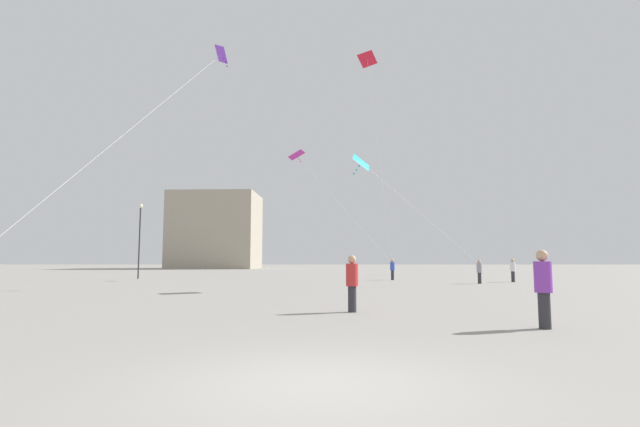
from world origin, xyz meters
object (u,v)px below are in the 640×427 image
person_in_grey (480,271)px  lamppost_west (140,230)px  person_in_white (513,269)px  kite_crimson_delta (368,65)px  kite_violet_delta (219,57)px  kite_magenta_delta (298,156)px  kite_cyan_delta (364,164)px  person_in_purple (544,285)px  building_left_hall (216,231)px  person_in_red (352,281)px  person_in_blue (393,268)px

person_in_grey → lamppost_west: 27.16m
person_in_white → kite_crimson_delta: size_ratio=0.12×
kite_crimson_delta → kite_violet_delta: bearing=-160.7°
kite_magenta_delta → kite_cyan_delta: bearing=-72.7°
person_in_grey → kite_cyan_delta: kite_cyan_delta is taller
person_in_purple → lamppost_west: size_ratio=0.29×
kite_crimson_delta → kite_magenta_delta: bearing=120.6°
person_in_purple → kite_cyan_delta: (-2.75, 14.56, 5.84)m
building_left_hall → person_in_purple: bearing=-72.1°
kite_magenta_delta → kite_cyan_delta: (4.35, -13.96, -3.55)m
kite_crimson_delta → lamppost_west: (-18.39, 8.72, -10.66)m
person_in_white → person_in_grey: bearing=-77.1°
person_in_purple → kite_crimson_delta: (-1.94, 19.80, 13.75)m
kite_crimson_delta → kite_magenta_delta: size_ratio=1.47×
person_in_red → person_in_blue: 23.08m
person_in_blue → person_in_grey: bearing=90.0°
kite_crimson_delta → person_in_purple: bearing=-84.4°
person_in_red → person_in_grey: (9.58, 16.94, -0.08)m
kite_magenta_delta → lamppost_west: bearing=180.0°
person_in_blue → kite_crimson_delta: bearing=27.9°
kite_cyan_delta → kite_violet_delta: kite_violet_delta is taller
person_in_blue → person_in_red: bearing=37.5°
person_in_blue → building_left_hall: bearing=-104.1°
person_in_red → kite_violet_delta: bearing=110.9°
person_in_purple → kite_crimson_delta: 24.19m
kite_cyan_delta → kite_violet_delta: (-8.56, 1.95, 7.00)m
person_in_purple → lamppost_west: lamppost_west is taller
kite_cyan_delta → building_left_hall: size_ratio=0.58×
person_in_purple → kite_violet_delta: bearing=160.4°
building_left_hall → lamppost_west: 46.70m
kite_violet_delta → building_left_hall: 60.28m
person_in_white → person_in_purple: bearing=-44.1°
kite_magenta_delta → kite_cyan_delta: size_ratio=1.08×
person_in_purple → person_in_white: (8.55, 22.72, -0.09)m
person_in_white → person_in_grey: (-3.16, -2.32, -0.04)m
building_left_hall → kite_violet_delta: bearing=-77.6°
kite_crimson_delta → kite_magenta_delta: (-5.16, 8.72, -4.37)m
person_in_blue → building_left_hall: 55.13m
person_in_purple → kite_crimson_delta: bearing=131.6°
person_in_red → person_in_blue: size_ratio=1.05×
person_in_white → person_in_blue: bearing=-135.9°
kite_violet_delta → lamppost_west: kite_violet_delta is taller
person_in_purple → kite_cyan_delta: 15.93m
person_in_blue → kite_violet_delta: 19.94m
kite_crimson_delta → person_in_white: bearing=15.5°
person_in_purple → kite_violet_delta: (-11.31, 16.52, 12.84)m
kite_magenta_delta → kite_violet_delta: kite_violet_delta is taller
person_in_red → person_in_white: bearing=48.8°
kite_cyan_delta → lamppost_west: bearing=141.5°
kite_crimson_delta → kite_cyan_delta: bearing=-98.7°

